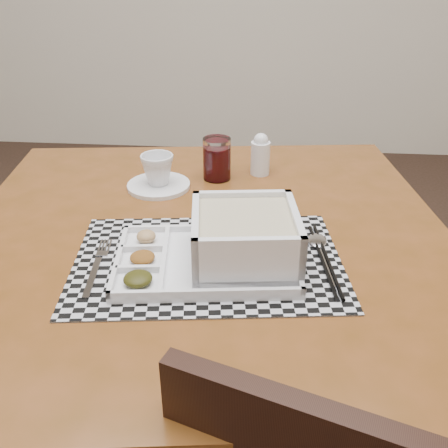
% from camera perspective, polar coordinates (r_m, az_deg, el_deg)
% --- Properties ---
extents(dining_table, '(1.10, 1.10, 0.74)m').
position_cam_1_polar(dining_table, '(1.05, -2.04, -4.49)').
color(dining_table, '#56330F').
rests_on(dining_table, ground).
extents(placemat, '(0.52, 0.38, 0.00)m').
position_cam_1_polar(placemat, '(0.91, -1.86, -4.21)').
color(placemat, '#B5B6BD').
rests_on(placemat, dining_table).
extents(serving_tray, '(0.34, 0.26, 0.10)m').
position_cam_1_polar(serving_tray, '(0.89, 1.17, -2.31)').
color(serving_tray, white).
rests_on(serving_tray, placemat).
extents(fork, '(0.04, 0.19, 0.00)m').
position_cam_1_polar(fork, '(0.92, -14.15, -4.58)').
color(fork, '#BCBBC2').
rests_on(fork, placemat).
extents(spoon, '(0.04, 0.18, 0.01)m').
position_cam_1_polar(spoon, '(0.97, 10.76, -2.28)').
color(spoon, '#BCBBC2').
rests_on(spoon, placemat).
extents(chopsticks, '(0.05, 0.24, 0.01)m').
position_cam_1_polar(chopsticks, '(0.93, 11.43, -4.00)').
color(chopsticks, black).
rests_on(chopsticks, placemat).
extents(saucer, '(0.15, 0.15, 0.01)m').
position_cam_1_polar(saucer, '(1.21, -7.47, 4.39)').
color(saucer, white).
rests_on(saucer, dining_table).
extents(cup, '(0.09, 0.09, 0.07)m').
position_cam_1_polar(cup, '(1.19, -7.60, 6.20)').
color(cup, white).
rests_on(cup, saucer).
extents(juice_glass, '(0.07, 0.07, 0.10)m').
position_cam_1_polar(juice_glass, '(1.23, -0.82, 7.30)').
color(juice_glass, white).
rests_on(juice_glass, dining_table).
extents(creamer_bottle, '(0.05, 0.05, 0.11)m').
position_cam_1_polar(creamer_bottle, '(1.26, 4.18, 7.90)').
color(creamer_bottle, white).
rests_on(creamer_bottle, dining_table).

